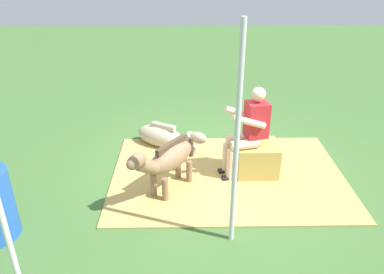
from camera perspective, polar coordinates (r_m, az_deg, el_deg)
ground_plane at (r=5.98m, az=2.55°, el=-4.67°), size 24.00×24.00×0.00m
hay_patch at (r=5.81m, az=5.38°, el=-5.66°), size 3.46×2.40×0.02m
hay_bale at (r=5.80m, az=9.66°, el=-3.25°), size 0.61×0.53×0.50m
person_seated at (r=5.52m, az=8.44°, el=1.27°), size 0.71×0.51×1.38m
pony_standing at (r=5.16m, az=-3.71°, el=-3.39°), size 0.93×1.16×0.89m
pony_lying at (r=6.53m, az=-4.08°, el=0.06°), size 1.30×0.90×0.42m
soda_bottle at (r=6.25m, az=12.73°, el=-2.63°), size 0.07×0.07×0.25m
tent_pole_left at (r=3.97m, az=6.69°, el=-0.96°), size 0.06×0.06×2.55m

